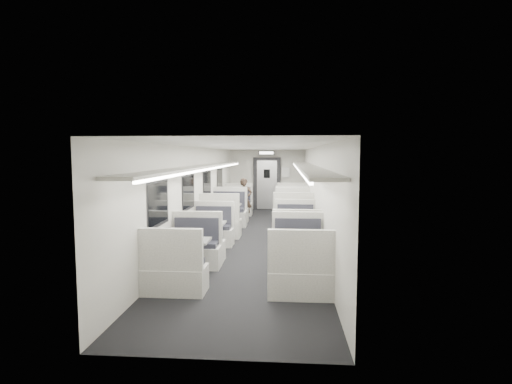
% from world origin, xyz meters
% --- Properties ---
extents(room, '(3.24, 12.24, 2.64)m').
position_xyz_m(room, '(0.00, 0.00, 1.20)').
color(room, black).
rests_on(room, ground).
extents(booth_left_a, '(1.06, 2.15, 1.15)m').
position_xyz_m(booth_left_a, '(-1.00, 3.54, 0.38)').
color(booth_left_a, silver).
rests_on(booth_left_a, room).
extents(booth_left_b, '(1.11, 2.25, 1.20)m').
position_xyz_m(booth_left_b, '(-1.00, 1.22, 0.40)').
color(booth_left_b, silver).
rests_on(booth_left_b, room).
extents(booth_left_c, '(0.98, 1.99, 1.07)m').
position_xyz_m(booth_left_c, '(-1.00, -1.32, 0.36)').
color(booth_left_c, silver).
rests_on(booth_left_c, room).
extents(booth_left_d, '(1.00, 2.02, 1.08)m').
position_xyz_m(booth_left_d, '(-1.00, -3.21, 0.36)').
color(booth_left_d, silver).
rests_on(booth_left_d, room).
extents(booth_right_a, '(1.10, 2.24, 1.20)m').
position_xyz_m(booth_right_a, '(1.00, 3.29, 0.40)').
color(booth_right_a, silver).
rests_on(booth_right_a, room).
extents(booth_right_b, '(1.12, 2.28, 1.22)m').
position_xyz_m(booth_right_b, '(1.00, 1.42, 0.41)').
color(booth_right_b, silver).
rests_on(booth_right_b, room).
extents(booth_right_c, '(1.01, 2.04, 1.09)m').
position_xyz_m(booth_right_c, '(1.00, -1.00, 0.37)').
color(booth_right_c, silver).
rests_on(booth_right_c, room).
extents(booth_right_d, '(1.01, 2.04, 1.09)m').
position_xyz_m(booth_right_d, '(1.00, -3.22, 0.36)').
color(booth_right_d, silver).
rests_on(booth_right_d, room).
extents(passenger, '(0.57, 0.42, 1.43)m').
position_xyz_m(passenger, '(-0.62, 3.13, 0.72)').
color(passenger, black).
rests_on(passenger, room).
extents(window_a, '(0.02, 1.18, 0.84)m').
position_xyz_m(window_a, '(-1.49, 3.40, 1.35)').
color(window_a, black).
rests_on(window_a, room).
extents(window_b, '(0.02, 1.18, 0.84)m').
position_xyz_m(window_b, '(-1.49, 1.20, 1.35)').
color(window_b, black).
rests_on(window_b, room).
extents(window_c, '(0.02, 1.18, 0.84)m').
position_xyz_m(window_c, '(-1.49, -1.00, 1.35)').
color(window_c, black).
rests_on(window_c, room).
extents(window_d, '(0.02, 1.18, 0.84)m').
position_xyz_m(window_d, '(-1.49, -3.20, 1.35)').
color(window_d, black).
rests_on(window_d, room).
extents(luggage_rack_left, '(0.46, 10.40, 0.09)m').
position_xyz_m(luggage_rack_left, '(-1.24, -0.30, 1.92)').
color(luggage_rack_left, silver).
rests_on(luggage_rack_left, room).
extents(luggage_rack_right, '(0.46, 10.40, 0.09)m').
position_xyz_m(luggage_rack_right, '(1.24, -0.30, 1.92)').
color(luggage_rack_right, silver).
rests_on(luggage_rack_right, room).
extents(vestibule_door, '(1.10, 0.13, 2.10)m').
position_xyz_m(vestibule_door, '(0.00, 5.93, 1.04)').
color(vestibule_door, black).
rests_on(vestibule_door, room).
extents(exit_sign, '(0.62, 0.12, 0.16)m').
position_xyz_m(exit_sign, '(0.00, 5.44, 2.28)').
color(exit_sign, black).
rests_on(exit_sign, room).
extents(wall_notice, '(0.32, 0.02, 0.40)m').
position_xyz_m(wall_notice, '(0.75, 5.92, 1.50)').
color(wall_notice, silver).
rests_on(wall_notice, room).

